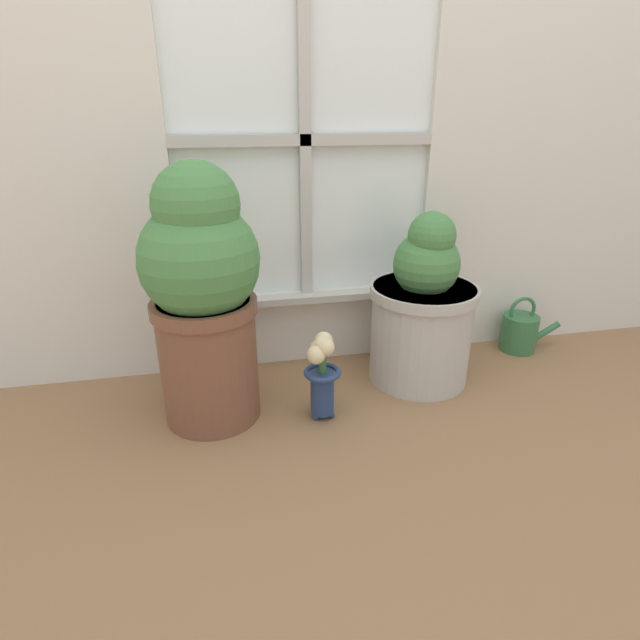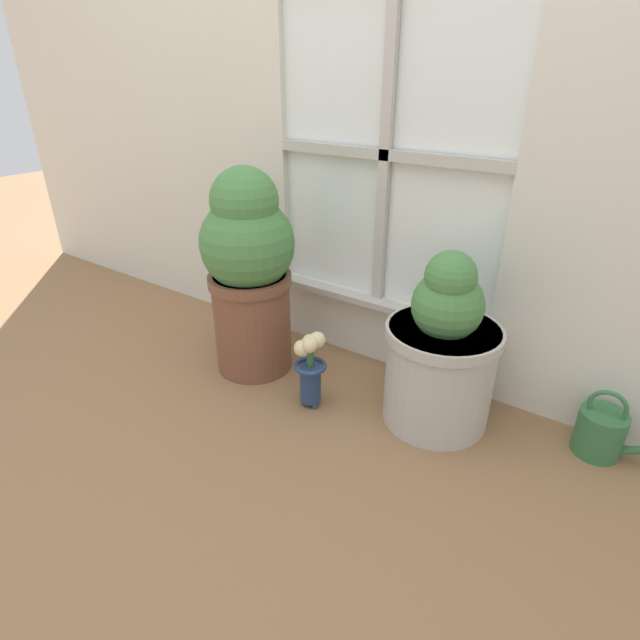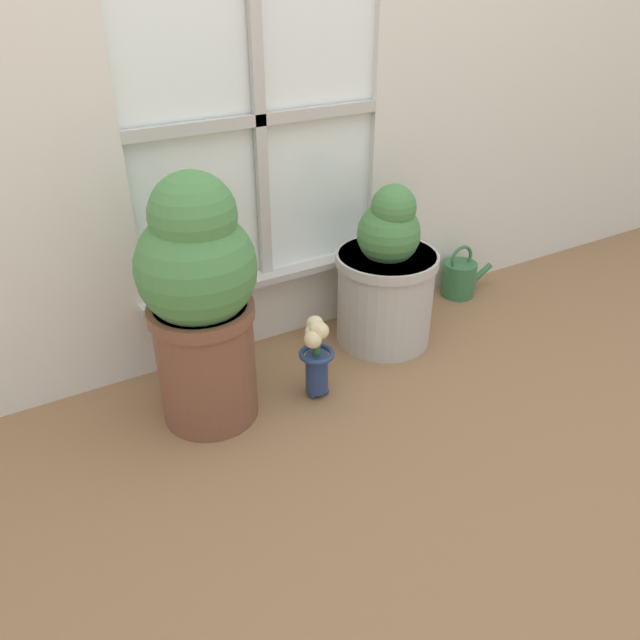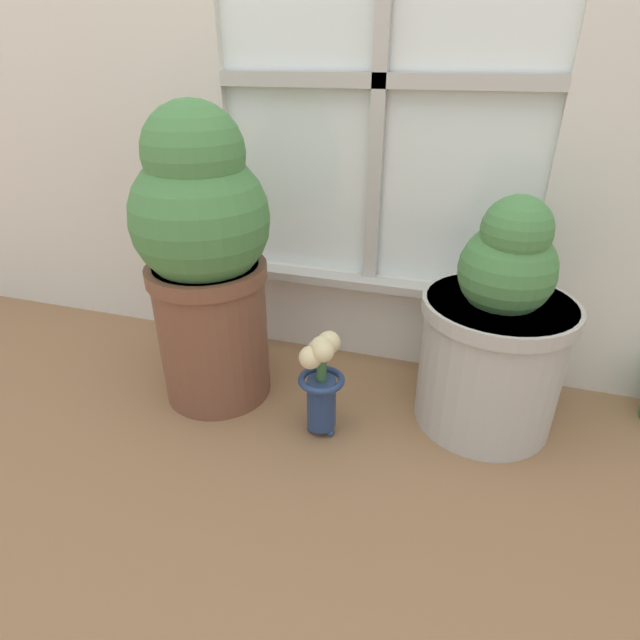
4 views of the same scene
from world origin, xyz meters
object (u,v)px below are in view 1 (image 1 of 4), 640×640
(potted_plant_right, at_px, (422,312))
(watering_can, at_px, (520,332))
(flower_vase, at_px, (322,370))
(potted_plant_left, at_px, (203,293))

(potted_plant_right, relative_size, watering_can, 2.41)
(potted_plant_right, height_order, flower_vase, potted_plant_right)
(potted_plant_left, distance_m, flower_vase, 0.40)
(potted_plant_right, xyz_separation_m, watering_can, (0.46, 0.12, -0.17))
(potted_plant_right, bearing_deg, potted_plant_left, -172.67)
(potted_plant_left, relative_size, watering_can, 3.13)
(potted_plant_left, distance_m, watering_can, 1.22)
(potted_plant_left, bearing_deg, potted_plant_right, 7.33)
(potted_plant_right, distance_m, watering_can, 0.51)
(potted_plant_left, height_order, potted_plant_right, potted_plant_left)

